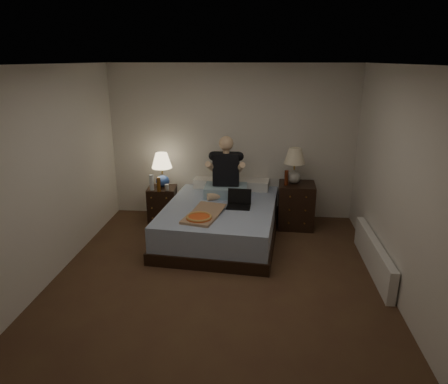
# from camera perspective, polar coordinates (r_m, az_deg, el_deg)

# --- Properties ---
(floor) EXTENTS (4.00, 4.50, 0.00)m
(floor) POSITION_cam_1_polar(r_m,az_deg,el_deg) (4.91, -0.99, -12.82)
(floor) COLOR brown
(floor) RESTS_ON ground
(ceiling) EXTENTS (4.00, 4.50, 0.00)m
(ceiling) POSITION_cam_1_polar(r_m,az_deg,el_deg) (4.20, -1.19, 17.77)
(ceiling) COLOR white
(ceiling) RESTS_ON ground
(wall_back) EXTENTS (4.00, 0.00, 2.50)m
(wall_back) POSITION_cam_1_polar(r_m,az_deg,el_deg) (6.57, 1.09, 7.04)
(wall_back) COLOR white
(wall_back) RESTS_ON ground
(wall_front) EXTENTS (4.00, 0.00, 2.50)m
(wall_front) POSITION_cam_1_polar(r_m,az_deg,el_deg) (2.37, -7.29, -15.03)
(wall_front) COLOR white
(wall_front) RESTS_ON ground
(wall_left) EXTENTS (0.00, 4.50, 2.50)m
(wall_left) POSITION_cam_1_polar(r_m,az_deg,el_deg) (5.02, -24.43, 1.76)
(wall_left) COLOR white
(wall_left) RESTS_ON ground
(wall_right) EXTENTS (0.00, 4.50, 2.50)m
(wall_right) POSITION_cam_1_polar(r_m,az_deg,el_deg) (4.63, 24.35, 0.46)
(wall_right) COLOR white
(wall_right) RESTS_ON ground
(bed) EXTENTS (1.74, 2.21, 0.52)m
(bed) POSITION_cam_1_polar(r_m,az_deg,el_deg) (5.97, -0.46, -4.10)
(bed) COLOR #5270A4
(bed) RESTS_ON floor
(nightstand_left) EXTENTS (0.48, 0.44, 0.58)m
(nightstand_left) POSITION_cam_1_polar(r_m,az_deg,el_deg) (6.61, -8.78, -1.77)
(nightstand_left) COLOR black
(nightstand_left) RESTS_ON floor
(nightstand_right) EXTENTS (0.56, 0.51, 0.71)m
(nightstand_right) POSITION_cam_1_polar(r_m,az_deg,el_deg) (6.40, 10.24, -1.89)
(nightstand_right) COLOR black
(nightstand_right) RESTS_ON floor
(lamp_left) EXTENTS (0.33, 0.33, 0.56)m
(lamp_left) POSITION_cam_1_polar(r_m,az_deg,el_deg) (6.48, -8.83, 3.12)
(lamp_left) COLOR #284694
(lamp_left) RESTS_ON nightstand_left
(lamp_right) EXTENTS (0.41, 0.41, 0.56)m
(lamp_right) POSITION_cam_1_polar(r_m,az_deg,el_deg) (6.23, 10.02, 3.70)
(lamp_right) COLOR #989890
(lamp_right) RESTS_ON nightstand_right
(water_bottle) EXTENTS (0.07, 0.07, 0.25)m
(water_bottle) POSITION_cam_1_polar(r_m,az_deg,el_deg) (6.39, -10.29, 1.36)
(water_bottle) COLOR silver
(water_bottle) RESTS_ON nightstand_left
(soda_can) EXTENTS (0.07, 0.07, 0.10)m
(soda_can) POSITION_cam_1_polar(r_m,az_deg,el_deg) (6.35, -8.18, 0.65)
(soda_can) COLOR beige
(soda_can) RESTS_ON nightstand_left
(beer_bottle_left) EXTENTS (0.06, 0.06, 0.23)m
(beer_bottle_left) POSITION_cam_1_polar(r_m,az_deg,el_deg) (6.30, -9.30, 1.07)
(beer_bottle_left) COLOR #63380E
(beer_bottle_left) RESTS_ON nightstand_left
(beer_bottle_right) EXTENTS (0.06, 0.06, 0.23)m
(beer_bottle_right) POSITION_cam_1_polar(r_m,az_deg,el_deg) (6.17, 8.89, 2.02)
(beer_bottle_right) COLOR #4E1C0B
(beer_bottle_right) RESTS_ON nightstand_right
(person) EXTENTS (0.67, 0.53, 0.93)m
(person) POSITION_cam_1_polar(r_m,az_deg,el_deg) (6.11, 0.27, 3.61)
(person) COLOR black
(person) RESTS_ON bed
(laptop) EXTENTS (0.35, 0.30, 0.24)m
(laptop) POSITION_cam_1_polar(r_m,az_deg,el_deg) (5.71, 2.10, -1.09)
(laptop) COLOR black
(laptop) RESTS_ON bed
(pizza_box) EXTENTS (0.57, 0.83, 0.08)m
(pizza_box) POSITION_cam_1_polar(r_m,az_deg,el_deg) (5.29, -3.58, -3.70)
(pizza_box) COLOR tan
(pizza_box) RESTS_ON bed
(radiator) EXTENTS (0.10, 1.60, 0.40)m
(radiator) POSITION_cam_1_polar(r_m,az_deg,el_deg) (5.42, 20.57, -8.50)
(radiator) COLOR silver
(radiator) RESTS_ON floor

